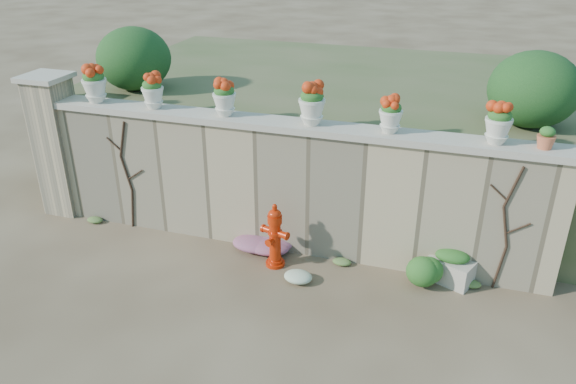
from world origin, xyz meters
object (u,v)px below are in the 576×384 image
(urn_pot_0, at_px, (94,84))
(terracotta_pot, at_px, (546,139))
(fire_hydrant, at_px, (275,235))
(planter_box, at_px, (451,267))

(urn_pot_0, bearing_deg, terracotta_pot, -0.00)
(urn_pot_0, distance_m, terracotta_pot, 6.73)
(fire_hydrant, relative_size, terracotta_pot, 3.65)
(planter_box, relative_size, terracotta_pot, 2.54)
(planter_box, distance_m, urn_pot_0, 6.19)
(fire_hydrant, xyz_separation_m, urn_pot_0, (-3.24, 0.61, 1.88))
(fire_hydrant, distance_m, terracotta_pot, 3.94)
(urn_pot_0, bearing_deg, fire_hydrant, -10.73)
(terracotta_pot, bearing_deg, planter_box, -164.92)
(fire_hydrant, height_order, planter_box, fire_hydrant)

